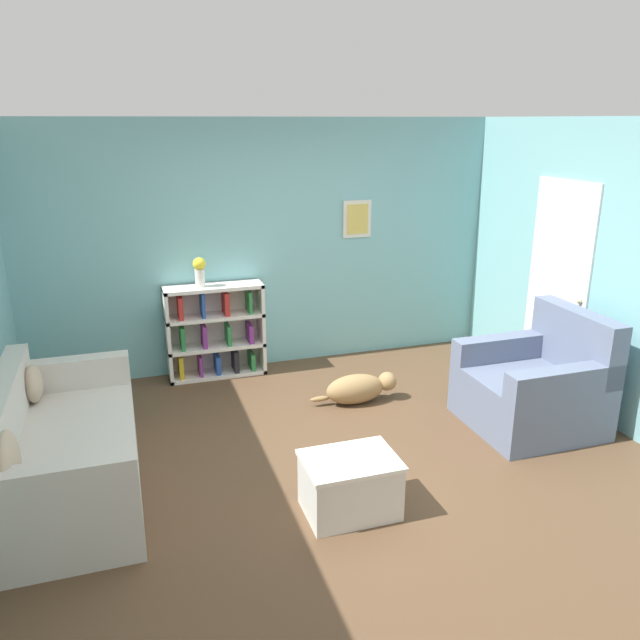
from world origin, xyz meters
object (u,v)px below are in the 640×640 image
object	(u,v)px
couch	(61,454)
recliner_chair	(536,387)
dog	(359,388)
vase	(200,270)
bookshelf	(215,332)
coffee_table	(350,483)

from	to	relation	value
couch	recliner_chair	distance (m)	3.88
couch	dog	distance (m)	2.68
vase	recliner_chair	bearing A→B (deg)	-36.98
bookshelf	vase	xyz separation A→B (m)	(-0.12, -0.02, 0.67)
bookshelf	recliner_chair	distance (m)	3.18
bookshelf	coffee_table	xyz separation A→B (m)	(0.48, -2.70, -0.25)
coffee_table	vase	xyz separation A→B (m)	(-0.61, 2.68, 0.92)
couch	bookshelf	distance (m)	2.33
vase	couch	bearing A→B (deg)	-124.41
bookshelf	coffee_table	bearing A→B (deg)	-79.88
recliner_chair	dog	xyz separation A→B (m)	(-1.31, 0.88, -0.21)
coffee_table	dog	xyz separation A→B (m)	(0.69, 1.60, -0.07)
recliner_chair	dog	distance (m)	1.59
couch	bookshelf	world-z (taller)	bookshelf
bookshelf	dog	world-z (taller)	bookshelf
coffee_table	bookshelf	bearing A→B (deg)	100.12
couch	vase	distance (m)	2.39
dog	coffee_table	bearing A→B (deg)	-113.36
couch	dog	world-z (taller)	couch
bookshelf	recliner_chair	bearing A→B (deg)	-38.61
couch	bookshelf	size ratio (longest dim) A/B	1.90
bookshelf	vase	distance (m)	0.68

